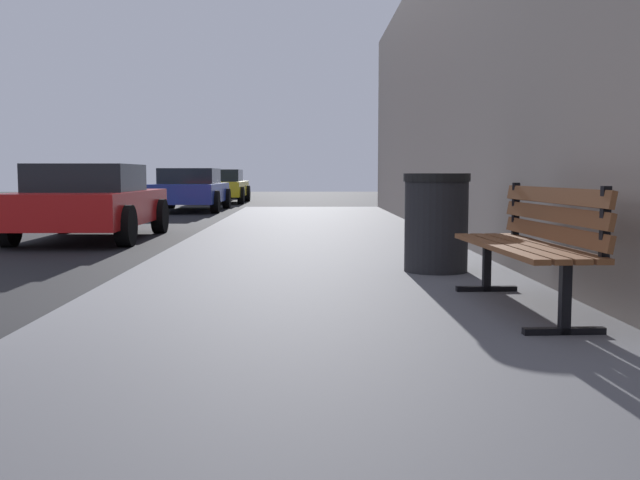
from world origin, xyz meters
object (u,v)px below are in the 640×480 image
Objects in this scene: car_silver at (221,184)px; trash_bin at (436,222)px; car_red at (90,202)px; car_yellow at (220,186)px; car_blue at (191,189)px; bench at (534,237)px.

trash_bin is at bearing -78.97° from car_silver.
car_yellow is at bearing 88.78° from car_red.
car_red is 9.61m from car_blue.
bench is 0.47× the size of car_red.
car_red is 0.89× the size of car_blue.
trash_bin is 15.57m from car_blue.
car_silver is at bearing 96.38° from car_yellow.
car_blue is (-5.09, 16.87, -0.02)m from bench.
car_yellow is 1.04× the size of car_silver.
car_blue is 6.03m from car_yellow.
car_blue reaches higher than bench.
car_silver is (-5.64, 29.27, -0.02)m from bench.
car_yellow and car_silver have the same top height.
car_red is at bearing -91.22° from car_yellow.
car_yellow is at bearing 88.44° from car_blue.
bench is 0.46× the size of car_silver.
car_silver is (-5.31, 27.23, 0.01)m from trash_bin.
car_silver is at bearing 101.03° from trash_bin.
car_yellow is (0.33, 15.64, 0.00)m from car_red.
car_blue is (-4.76, 14.83, 0.01)m from trash_bin.
bench is 1.94× the size of trash_bin.
car_blue is (0.17, 9.61, 0.00)m from car_red.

